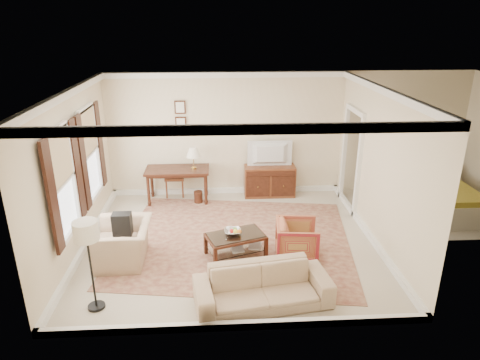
{
  "coord_description": "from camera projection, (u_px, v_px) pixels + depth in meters",
  "views": [
    {
      "loc": [
        -0.24,
        -7.24,
        4.04
      ],
      "look_at": [
        0.2,
        0.3,
        1.15
      ],
      "focal_mm": 32.0,
      "sensor_mm": 36.0,
      "label": 1
    }
  ],
  "objects": [
    {
      "name": "room_shell",
      "position": [
        229.0,
        115.0,
        7.33
      ],
      "size": [
        5.51,
        5.01,
        2.91
      ],
      "color": "beige",
      "rests_on": "ground"
    },
    {
      "name": "coffee_table",
      "position": [
        236.0,
        240.0,
        7.61
      ],
      "size": [
        1.15,
        0.89,
        0.43
      ],
      "rotation": [
        0.0,
        0.0,
        0.33
      ],
      "color": "#431F13",
      "rests_on": "room_shell"
    },
    {
      "name": "annex_bedroom",
      "position": [
        432.0,
        196.0,
        9.41
      ],
      "size": [
        3.0,
        2.7,
        2.9
      ],
      "color": "beige",
      "rests_on": "ground"
    },
    {
      "name": "sideboard",
      "position": [
        269.0,
        181.0,
        10.22
      ],
      "size": [
        1.2,
        0.46,
        0.74
      ],
      "primitive_type": "cube",
      "color": "brown",
      "rests_on": "room_shell"
    },
    {
      "name": "book_a",
      "position": [
        231.0,
        249.0,
        7.61
      ],
      "size": [
        0.28,
        0.07,
        0.38
      ],
      "primitive_type": "imported",
      "rotation": [
        0.0,
        0.0,
        0.12
      ],
      "color": "brown",
      "rests_on": "coffee_table"
    },
    {
      "name": "sofa",
      "position": [
        263.0,
        281.0,
        6.3
      ],
      "size": [
        2.08,
        0.89,
        0.79
      ],
      "primitive_type": "imported",
      "rotation": [
        0.0,
        0.0,
        0.15
      ],
      "color": "tan",
      "rests_on": "room_shell"
    },
    {
      "name": "rug",
      "position": [
        235.0,
        240.0,
        8.26
      ],
      "size": [
        4.81,
        4.29,
        0.01
      ],
      "primitive_type": "cube",
      "rotation": [
        0.0,
        0.0,
        -0.14
      ],
      "color": "maroon",
      "rests_on": "room_shell"
    },
    {
      "name": "backpack",
      "position": [
        122.0,
        222.0,
        7.4
      ],
      "size": [
        0.28,
        0.36,
        0.4
      ],
      "primitive_type": "cube",
      "rotation": [
        0.0,
        0.0,
        -1.78
      ],
      "color": "black",
      "rests_on": "club_armchair"
    },
    {
      "name": "club_armchair",
      "position": [
        123.0,
        237.0,
        7.41
      ],
      "size": [
        0.71,
        1.08,
        0.93
      ],
      "primitive_type": "imported",
      "rotation": [
        0.0,
        0.0,
        -1.55
      ],
      "color": "tan",
      "rests_on": "room_shell"
    },
    {
      "name": "striped_armchair",
      "position": [
        297.0,
        238.0,
        7.58
      ],
      "size": [
        0.75,
        0.79,
        0.74
      ],
      "primitive_type": "imported",
      "rotation": [
        0.0,
        0.0,
        1.47
      ],
      "color": "maroon",
      "rests_on": "room_shell"
    },
    {
      "name": "desk_chair",
      "position": [
        175.0,
        175.0,
        10.18
      ],
      "size": [
        0.54,
        0.54,
        1.05
      ],
      "primitive_type": null,
      "rotation": [
        0.0,
        0.0,
        0.23
      ],
      "color": "brown",
      "rests_on": "room_shell"
    },
    {
      "name": "framed_prints",
      "position": [
        180.0,
        115.0,
        9.76
      ],
      "size": [
        0.25,
        0.04,
        0.68
      ],
      "primitive_type": null,
      "color": "#431F13",
      "rests_on": "room_shell"
    },
    {
      "name": "window_rear",
      "position": [
        90.0,
        153.0,
        8.35
      ],
      "size": [
        0.12,
        1.56,
        1.8
      ],
      "primitive_type": null,
      "color": "#CCB284",
      "rests_on": "room_shell"
    },
    {
      "name": "floor_lamp",
      "position": [
        87.0,
        238.0,
        5.93
      ],
      "size": [
        0.35,
        0.35,
        1.42
      ],
      "color": "black",
      "rests_on": "room_shell"
    },
    {
      "name": "tv",
      "position": [
        270.0,
        146.0,
        9.89
      ],
      "size": [
        1.0,
        0.57,
        0.13
      ],
      "primitive_type": "imported",
      "rotation": [
        0.0,
        0.0,
        3.14
      ],
      "color": "black",
      "rests_on": "sideboard"
    },
    {
      "name": "window_front",
      "position": [
        63.0,
        183.0,
        6.85
      ],
      "size": [
        0.12,
        1.56,
        1.8
      ],
      "primitive_type": null,
      "color": "#CCB284",
      "rests_on": "room_shell"
    },
    {
      "name": "desk_lamp",
      "position": [
        193.0,
        158.0,
        9.7
      ],
      "size": [
        0.32,
        0.32,
        0.5
      ],
      "primitive_type": null,
      "color": "silver",
      "rests_on": "writing_desk"
    },
    {
      "name": "book_b",
      "position": [
        249.0,
        245.0,
        7.76
      ],
      "size": [
        0.27,
        0.11,
        0.38
      ],
      "primitive_type": "imported",
      "rotation": [
        0.0,
        0.0,
        -0.29
      ],
      "color": "brown",
      "rests_on": "coffee_table"
    },
    {
      "name": "doorway",
      "position": [
        351.0,
        161.0,
        9.37
      ],
      "size": [
        0.1,
        1.12,
        2.25
      ],
      "primitive_type": null,
      "color": "white",
      "rests_on": "room_shell"
    },
    {
      "name": "fruit_bowl",
      "position": [
        233.0,
        231.0,
        7.59
      ],
      "size": [
        0.42,
        0.42,
        0.1
      ],
      "primitive_type": "imported",
      "color": "silver",
      "rests_on": "coffee_table"
    },
    {
      "name": "writing_desk",
      "position": [
        177.0,
        173.0,
        9.8
      ],
      "size": [
        1.45,
        0.72,
        0.79
      ],
      "color": "#431F13",
      "rests_on": "room_shell"
    }
  ]
}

